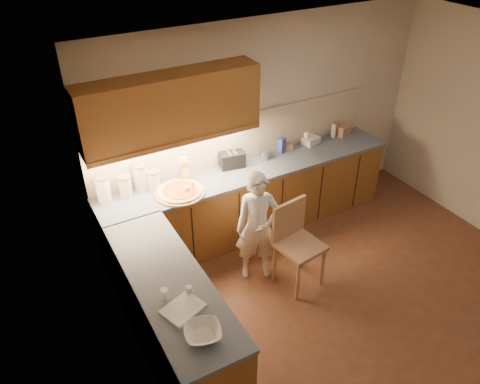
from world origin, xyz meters
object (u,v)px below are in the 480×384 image
Objects in this scene: pizza_on_board at (180,192)px; child at (258,227)px; oil_jug at (184,170)px; wooden_chair at (295,239)px; toaster at (232,160)px.

child is at bearing -47.00° from pizza_on_board.
child is 1.06m from oil_jug.
pizza_on_board is 1.36m from wooden_chair.
child is at bearing -62.24° from oil_jug.
wooden_chair is (0.92, -0.93, -0.37)m from pizza_on_board.
child is 0.98m from toaster.
wooden_chair is 3.09× the size of toaster.
wooden_chair is at bearing -73.70° from toaster.
oil_jug is at bearing -168.83° from toaster.
pizza_on_board is 0.94m from child.
wooden_chair is (0.31, -0.28, -0.09)m from child.
pizza_on_board is 0.82m from toaster.
oil_jug is 0.63m from toaster.
pizza_on_board is at bearing -124.43° from oil_jug.
oil_jug is at bearing 115.58° from wooden_chair.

